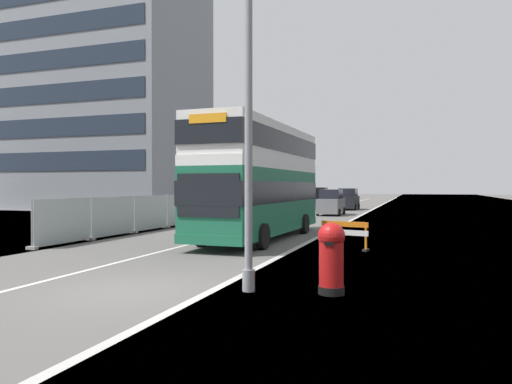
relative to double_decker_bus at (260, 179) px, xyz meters
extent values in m
cube|color=#565451|center=(0.52, -11.24, -2.79)|extent=(140.00, 280.00, 0.10)
cube|color=#B2AFA8|center=(2.35, -11.24, -2.74)|extent=(0.24, 196.00, 0.01)
cube|color=silver|center=(-2.15, -11.24, -2.74)|extent=(0.16, 168.00, 0.01)
cube|color=#196042|center=(0.00, 0.01, -0.99)|extent=(2.80, 11.06, 2.79)
cube|color=silver|center=(0.00, 0.01, 0.61)|extent=(2.80, 11.06, 0.40)
cube|color=silver|center=(0.00, 0.01, 1.61)|extent=(2.77, 10.95, 1.60)
cube|color=black|center=(0.00, 0.01, -0.57)|extent=(2.82, 11.17, 0.89)
cube|color=black|center=(0.00, 0.01, 1.61)|extent=(2.81, 11.11, 0.88)
cube|color=black|center=(-0.10, -5.52, -0.64)|extent=(2.38, 0.11, 1.54)
cube|color=orange|center=(-0.10, -5.52, 2.05)|extent=(1.42, 0.09, 0.32)
cube|color=#196042|center=(0.00, 0.01, -2.21)|extent=(2.82, 11.17, 0.36)
cylinder|color=black|center=(-1.36, -3.38, -2.24)|extent=(0.32, 1.01, 1.00)
cylinder|color=black|center=(1.23, -3.43, -2.24)|extent=(0.32, 1.01, 1.00)
cylinder|color=black|center=(-1.24, 3.06, -2.24)|extent=(0.32, 1.01, 1.00)
cylinder|color=black|center=(1.35, 3.01, -2.24)|extent=(0.32, 1.01, 1.00)
cylinder|color=gray|center=(3.16, -10.38, 1.63)|extent=(0.18, 0.18, 8.73)
cylinder|color=gray|center=(3.16, -10.38, -2.49)|extent=(0.29, 0.29, 0.50)
cylinder|color=black|center=(5.01, -10.04, -2.65)|extent=(0.59, 0.59, 0.18)
cylinder|color=#B71414|center=(5.01, -10.04, -2.00)|extent=(0.55, 0.55, 1.12)
sphere|color=#B71414|center=(5.01, -10.04, -1.44)|extent=(0.61, 0.61, 0.61)
cube|color=black|center=(5.01, -10.32, -1.58)|extent=(0.22, 0.03, 0.07)
cube|color=orange|center=(4.19, -2.45, -1.76)|extent=(1.83, 0.48, 0.20)
cube|color=white|center=(4.19, -2.45, -2.08)|extent=(1.83, 0.48, 0.20)
cube|color=orange|center=(3.37, -2.27, -2.25)|extent=(0.08, 0.08, 0.97)
cube|color=black|center=(3.37, -2.27, -2.70)|extent=(0.23, 0.46, 0.08)
cube|color=orange|center=(5.00, -2.64, -2.25)|extent=(0.08, 0.08, 0.97)
cube|color=black|center=(5.00, -2.64, -2.70)|extent=(0.23, 0.46, 0.08)
cube|color=#A8AAAD|center=(-7.06, -4.62, -1.76)|extent=(0.04, 3.26, 1.86)
cube|color=#A8AAAD|center=(-7.06, -1.22, -1.76)|extent=(0.04, 3.26, 1.86)
cube|color=#A8AAAD|center=(-7.06, 2.18, -1.76)|extent=(0.04, 3.26, 1.86)
cube|color=#A8AAAD|center=(-7.06, 5.58, -1.76)|extent=(0.04, 3.26, 1.86)
cube|color=#A8AAAD|center=(-7.06, 8.98, -1.76)|extent=(0.04, 3.26, 1.86)
cylinder|color=#939699|center=(-7.06, -6.32, -1.76)|extent=(0.06, 0.06, 1.96)
cube|color=gray|center=(-7.06, -6.32, -2.68)|extent=(0.44, 0.20, 0.12)
cylinder|color=#939699|center=(-7.06, -2.92, -1.76)|extent=(0.06, 0.06, 1.96)
cube|color=gray|center=(-7.06, -2.92, -2.68)|extent=(0.44, 0.20, 0.12)
cylinder|color=#939699|center=(-7.06, 0.48, -1.76)|extent=(0.06, 0.06, 1.96)
cube|color=gray|center=(-7.06, 0.48, -2.68)|extent=(0.44, 0.20, 0.12)
cylinder|color=#939699|center=(-7.06, 3.88, -1.76)|extent=(0.06, 0.06, 1.96)
cube|color=gray|center=(-7.06, 3.88, -2.68)|extent=(0.44, 0.20, 0.12)
cylinder|color=#939699|center=(-7.06, 7.28, -1.76)|extent=(0.06, 0.06, 1.96)
cube|color=gray|center=(-7.06, 7.28, -2.68)|extent=(0.44, 0.20, 0.12)
cylinder|color=#939699|center=(-7.06, 10.68, -1.76)|extent=(0.06, 0.06, 1.96)
cube|color=gray|center=(-7.06, 10.68, -2.68)|extent=(0.44, 0.20, 0.12)
cube|color=slate|center=(-0.08, 18.91, -1.96)|extent=(1.75, 4.14, 1.19)
cube|color=black|center=(-0.08, 18.91, -0.98)|extent=(1.61, 2.28, 0.77)
cylinder|color=black|center=(0.80, 20.20, -2.44)|extent=(0.20, 0.60, 0.60)
cylinder|color=black|center=(-0.95, 20.20, -2.44)|extent=(0.20, 0.60, 0.60)
cylinder|color=black|center=(0.80, 17.63, -2.44)|extent=(0.20, 0.60, 0.60)
cylinder|color=black|center=(-0.95, 17.63, -2.44)|extent=(0.20, 0.60, 0.60)
cube|color=black|center=(-0.03, 28.66, -1.96)|extent=(1.83, 4.26, 1.19)
cube|color=black|center=(-0.03, 28.66, -0.96)|extent=(1.68, 2.34, 0.81)
cylinder|color=black|center=(0.88, 29.98, -2.44)|extent=(0.20, 0.60, 0.60)
cylinder|color=black|center=(-0.95, 29.98, -2.44)|extent=(0.20, 0.60, 0.60)
cylinder|color=black|center=(0.88, 27.34, -2.44)|extent=(0.20, 0.60, 0.60)
cylinder|color=black|center=(-0.95, 27.34, -2.44)|extent=(0.20, 0.60, 0.60)
cube|color=black|center=(-4.94, 38.37, -1.92)|extent=(1.82, 3.88, 1.28)
cube|color=black|center=(-4.94, 38.37, -0.88)|extent=(1.67, 2.13, 0.78)
cylinder|color=black|center=(-4.03, 39.57, -2.44)|extent=(0.20, 0.60, 0.60)
cylinder|color=black|center=(-5.84, 39.57, -2.44)|extent=(0.20, 0.60, 0.60)
cylinder|color=black|center=(-4.03, 37.16, -2.44)|extent=(0.20, 0.60, 0.60)
cylinder|color=black|center=(-5.84, 37.16, -2.44)|extent=(0.20, 0.60, 0.60)
cylinder|color=#4C3D2D|center=(-13.11, 30.52, -1.01)|extent=(0.34, 0.34, 3.45)
cylinder|color=#4C3D2D|center=(-12.45, 30.51, 1.08)|extent=(1.42, 0.14, 1.61)
cylinder|color=#4C3D2D|center=(-12.67, 30.92, -0.01)|extent=(1.01, 0.95, 1.39)
cylinder|color=#4C3D2D|center=(-13.20, 31.26, 0.24)|extent=(0.30, 1.58, 1.44)
cylinder|color=#4C3D2D|center=(-13.53, 30.65, 0.44)|extent=(1.04, 0.48, 1.47)
cylinder|color=#4C3D2D|center=(-13.67, 30.41, -0.06)|extent=(1.23, 0.36, 0.98)
cylinder|color=#4C3D2D|center=(-13.49, 29.81, 0.11)|extent=(0.91, 1.53, 1.45)
cylinder|color=#4C3D2D|center=(-12.86, 30.16, -0.17)|extent=(0.71, 0.91, 0.99)
cube|color=gray|center=(-27.84, 24.28, 10.68)|extent=(23.20, 13.75, 26.84)
cube|color=#232D3D|center=(-27.84, 17.38, 2.13)|extent=(21.81, 0.08, 1.88)
cube|color=#232D3D|center=(-27.84, 17.38, 5.48)|extent=(21.81, 0.08, 1.88)
cube|color=#232D3D|center=(-27.84, 17.38, 8.84)|extent=(21.81, 0.08, 1.88)
cube|color=#232D3D|center=(-27.84, 17.38, 12.19)|extent=(21.81, 0.08, 1.88)
cube|color=#232D3D|center=(-27.84, 17.38, 15.55)|extent=(21.81, 0.08, 1.88)
camera|label=1|loc=(6.86, -20.64, -0.32)|focal=33.41mm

